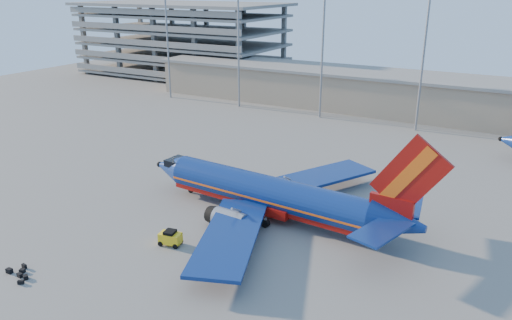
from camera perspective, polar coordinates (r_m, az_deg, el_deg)
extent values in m
plane|color=slate|center=(66.32, -4.04, -4.45)|extent=(220.00, 220.00, 0.00)
cube|color=gray|center=(113.28, 16.80, 7.07)|extent=(120.00, 15.00, 8.00)
cube|color=slate|center=(112.50, 17.01, 9.15)|extent=(122.00, 16.00, 0.60)
cube|color=slate|center=(159.04, -8.23, 10.00)|extent=(60.00, 30.00, 0.70)
cube|color=slate|center=(158.41, -8.31, 11.50)|extent=(60.00, 30.00, 0.70)
cube|color=slate|center=(157.89, -8.38, 13.01)|extent=(60.00, 30.00, 0.70)
cube|color=slate|center=(157.48, -8.46, 14.53)|extent=(60.00, 30.00, 0.70)
cube|color=slate|center=(157.18, -8.54, 16.05)|extent=(60.00, 30.00, 0.70)
cube|color=slate|center=(157.02, -8.60, 17.21)|extent=(62.00, 32.00, 0.80)
cube|color=slate|center=(168.21, -5.64, 13.89)|extent=(1.20, 1.20, 21.00)
cylinder|color=gray|center=(125.08, -10.10, 13.35)|extent=(0.44, 0.44, 28.00)
cylinder|color=gray|center=(113.57, -2.02, 13.03)|extent=(0.44, 0.44, 28.00)
cylinder|color=gray|center=(104.64, 7.60, 12.31)|extent=(0.44, 0.44, 28.00)
cylinder|color=gray|center=(99.01, 18.58, 11.08)|extent=(0.44, 0.44, 28.00)
cylinder|color=navy|center=(60.66, 1.25, -3.69)|extent=(26.88, 5.99, 4.11)
cube|color=maroon|center=(61.09, 1.24, -4.60)|extent=(26.82, 5.22, 1.44)
cube|color=#EA5A13|center=(60.77, 1.25, -3.93)|extent=(26.88, 6.04, 0.24)
cone|color=navy|center=(69.66, -9.71, -0.83)|extent=(4.94, 4.43, 4.11)
cube|color=black|center=(68.37, -8.87, -0.24)|extent=(2.86, 3.07, 0.89)
cone|color=navy|center=(54.45, 15.95, -6.89)|extent=(6.05, 4.51, 4.11)
cube|color=maroon|center=(54.05, 15.20, -5.26)|extent=(4.70, 0.94, 2.44)
cube|color=maroon|center=(52.18, 17.19, -1.74)|extent=(8.16, 0.93, 8.86)
cube|color=#EA5A13|center=(52.23, 16.96, -1.69)|extent=(5.44, 0.85, 6.95)
cube|color=navy|center=(57.62, 16.77, -4.80)|extent=(4.28, 7.50, 0.24)
cube|color=navy|center=(51.05, 14.20, -7.80)|extent=(5.17, 7.75, 0.24)
cube|color=navy|center=(68.20, 6.82, -2.03)|extent=(13.00, 17.80, 0.39)
cube|color=navy|center=(52.97, -2.92, -8.56)|extent=(11.09, 18.08, 0.39)
cube|color=maroon|center=(61.01, 1.68, -5.09)|extent=(6.95, 4.79, 1.11)
cylinder|color=gray|center=(66.52, 2.93, -3.15)|extent=(4.15, 2.61, 2.33)
cylinder|color=gray|center=(57.74, -2.97, -6.86)|extent=(4.15, 2.61, 2.33)
cylinder|color=gray|center=(68.35, -7.47, -3.27)|extent=(0.28, 0.28, 1.22)
cylinder|color=black|center=(68.45, -7.46, -3.46)|extent=(0.73, 0.33, 0.71)
cylinder|color=black|center=(63.19, 3.92, -5.25)|extent=(0.97, 0.68, 0.93)
cylinder|color=black|center=(58.72, 1.10, -7.24)|extent=(0.97, 0.68, 0.93)
cube|color=yellow|center=(55.56, -9.77, -8.77)|extent=(2.57, 1.77, 1.12)
cube|color=black|center=(55.25, -9.81, -8.16)|extent=(1.34, 1.43, 0.39)
cylinder|color=black|center=(56.69, -10.25, -8.83)|extent=(0.61, 0.31, 0.58)
cylinder|color=black|center=(55.75, -10.86, -9.39)|extent=(0.61, 0.31, 0.58)
cylinder|color=black|center=(55.91, -8.61, -9.15)|extent=(0.61, 0.31, 0.58)
cylinder|color=black|center=(54.96, -9.20, -9.73)|extent=(0.61, 0.31, 0.58)
cube|color=black|center=(55.80, -26.36, -11.28)|extent=(0.64, 0.47, 0.49)
cube|color=black|center=(55.37, -25.15, -11.40)|extent=(0.60, 0.52, 0.38)
cube|color=black|center=(53.54, -25.29, -12.52)|extent=(0.63, 0.53, 0.39)
cube|color=black|center=(56.00, -24.97, -10.96)|extent=(0.59, 0.34, 0.47)
cube|color=black|center=(54.72, -25.39, -11.80)|extent=(0.62, 0.42, 0.41)
cube|color=black|center=(54.14, -24.83, -12.05)|extent=(0.66, 0.61, 0.41)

